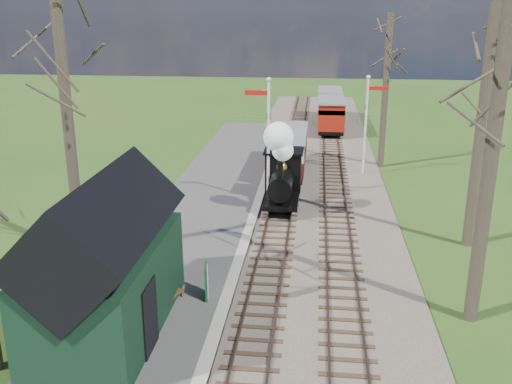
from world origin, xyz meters
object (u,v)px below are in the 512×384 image
(semaphore_far, at_px, (367,118))
(coach, at_px, (289,150))
(station_shed, at_px, (106,264))
(person, at_px, (168,285))
(red_carriage_b, at_px, (330,103))
(bench, at_px, (165,293))
(sign_board, at_px, (206,281))
(red_carriage_a, at_px, (331,115))
(locomotive, at_px, (282,169))
(semaphore_near, at_px, (267,133))

(semaphore_far, distance_m, coach, 4.78)
(station_shed, distance_m, person, 2.49)
(coach, bearing_deg, red_carriage_b, 81.37)
(bench, bearing_deg, sign_board, 24.98)
(red_carriage_a, bearing_deg, red_carriage_b, 90.00)
(station_shed, bearing_deg, coach, 76.30)
(station_shed, height_order, person, station_shed)
(station_shed, xyz_separation_m, sign_board, (2.45, 2.15, -1.50))
(locomotive, bearing_deg, sign_board, -101.04)
(locomotive, bearing_deg, red_carriage_a, 81.60)
(bench, relative_size, person, 1.07)
(semaphore_far, height_order, person, semaphore_far)
(semaphore_far, bearing_deg, red_carriage_a, 98.96)
(coach, height_order, bench, coach)
(semaphore_near, distance_m, coach, 6.07)
(semaphore_far, bearing_deg, bench, -114.39)
(red_carriage_b, bearing_deg, station_shed, -101.23)
(red_carriage_a, bearing_deg, sign_board, -99.32)
(red_carriage_a, bearing_deg, coach, -102.61)
(locomotive, distance_m, bench, 10.54)
(coach, distance_m, red_carriage_a, 11.91)
(semaphore_near, distance_m, red_carriage_a, 17.71)
(station_shed, bearing_deg, sign_board, 41.31)
(coach, bearing_deg, semaphore_near, -97.79)
(sign_board, bearing_deg, red_carriage_a, 80.68)
(semaphore_near, xyz_separation_m, coach, (0.77, 5.63, -2.16))
(semaphore_near, xyz_separation_m, locomotive, (0.76, -0.44, -1.63))
(semaphore_near, bearing_deg, person, -101.87)
(locomotive, xyz_separation_m, bench, (-3.06, -9.98, -1.43))
(semaphore_near, bearing_deg, semaphore_far, 49.40)
(station_shed, bearing_deg, locomotive, 69.67)
(locomotive, bearing_deg, semaphore_far, 55.73)
(semaphore_near, height_order, coach, semaphore_near)
(station_shed, height_order, red_carriage_a, station_shed)
(sign_board, relative_size, person, 0.86)
(station_shed, height_order, red_carriage_b, station_shed)
(coach, xyz_separation_m, red_carriage_b, (2.60, 17.12, 0.02))
(locomotive, xyz_separation_m, sign_board, (-1.84, -9.41, -1.23))
(semaphore_near, relative_size, sign_board, 5.51)
(person, bearing_deg, coach, 7.50)
(sign_board, height_order, person, person)
(station_shed, xyz_separation_m, semaphore_far, (8.67, 18.00, 1.08))
(semaphore_near, relative_size, red_carriage_b, 1.24)
(coach, relative_size, sign_board, 6.09)
(red_carriage_b, xyz_separation_m, sign_board, (-4.45, -32.60, -0.71))
(sign_board, bearing_deg, station_shed, -138.69)
(semaphore_far, relative_size, person, 4.34)
(red_carriage_a, relative_size, red_carriage_b, 1.00)
(locomotive, relative_size, coach, 0.63)
(semaphore_near, distance_m, locomotive, 1.85)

